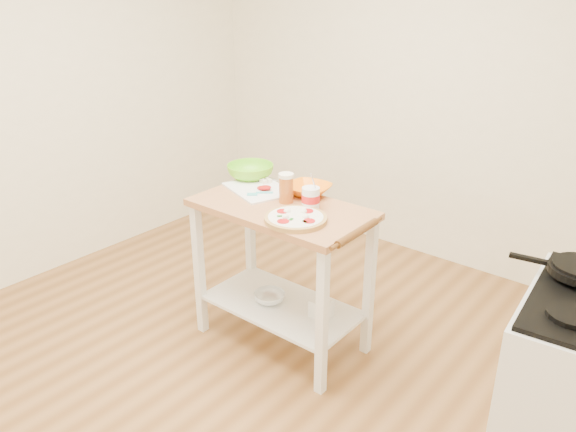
% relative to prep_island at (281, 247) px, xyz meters
% --- Properties ---
extents(room_shell, '(4.04, 4.54, 2.74)m').
position_rel_prep_island_xyz_m(room_shell, '(0.03, -0.59, 0.71)').
color(room_shell, '#986738').
rests_on(room_shell, ground).
extents(prep_island, '(1.02, 0.56, 0.90)m').
position_rel_prep_island_xyz_m(prep_island, '(0.00, 0.00, 0.00)').
color(prep_island, '#B5794A').
rests_on(prep_island, ground).
extents(pizza, '(0.33, 0.33, 0.05)m').
position_rel_prep_island_xyz_m(pizza, '(0.20, -0.12, 0.28)').
color(pizza, tan).
rests_on(pizza, prep_island).
extents(cutting_board, '(0.48, 0.42, 0.04)m').
position_rel_prep_island_xyz_m(cutting_board, '(-0.27, 0.11, 0.27)').
color(cutting_board, white).
rests_on(cutting_board, prep_island).
extents(spatula, '(0.11, 0.13, 0.01)m').
position_rel_prep_island_xyz_m(spatula, '(-0.20, 0.03, 0.28)').
color(spatula, '#42C1BE').
rests_on(spatula, cutting_board).
extents(knife, '(0.27, 0.08, 0.01)m').
position_rel_prep_island_xyz_m(knife, '(-0.36, 0.26, 0.28)').
color(knife, silver).
rests_on(knife, cutting_board).
extents(orange_bowl, '(0.28, 0.28, 0.06)m').
position_rel_prep_island_xyz_m(orange_bowl, '(0.01, 0.23, 0.29)').
color(orange_bowl, orange).
rests_on(orange_bowl, prep_island).
extents(green_bowl, '(0.36, 0.36, 0.09)m').
position_rel_prep_island_xyz_m(green_bowl, '(-0.45, 0.23, 0.31)').
color(green_bowl, '#6ED11D').
rests_on(green_bowl, prep_island).
extents(beer_pint, '(0.09, 0.09, 0.17)m').
position_rel_prep_island_xyz_m(beer_pint, '(-0.01, 0.06, 0.35)').
color(beer_pint, '#AF591F').
rests_on(beer_pint, prep_island).
extents(yogurt_tub, '(0.10, 0.10, 0.21)m').
position_rel_prep_island_xyz_m(yogurt_tub, '(0.15, 0.07, 0.32)').
color(yogurt_tub, white).
rests_on(yogurt_tub, prep_island).
extents(rolling_pin, '(0.05, 0.35, 0.04)m').
position_rel_prep_island_xyz_m(rolling_pin, '(0.55, -0.08, 0.28)').
color(rolling_pin, brown).
rests_on(rolling_pin, prep_island).
extents(shelf_glass_bowl, '(0.23, 0.23, 0.06)m').
position_rel_prep_island_xyz_m(shelf_glass_bowl, '(-0.07, -0.03, -0.35)').
color(shelf_glass_bowl, silver).
rests_on(shelf_glass_bowl, prep_island).
extents(shelf_bin, '(0.11, 0.11, 0.11)m').
position_rel_prep_island_xyz_m(shelf_bin, '(0.27, 0.04, -0.32)').
color(shelf_bin, white).
rests_on(shelf_bin, prep_island).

